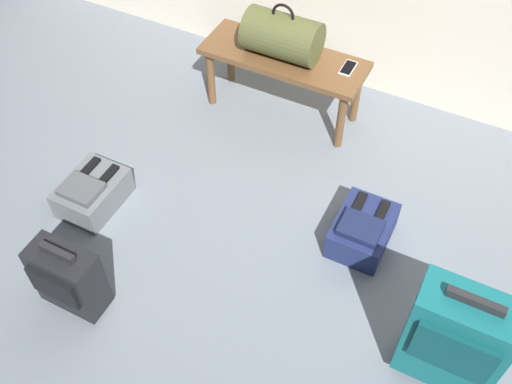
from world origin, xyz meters
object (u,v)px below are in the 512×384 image
Objects in this scene: suitcase_small_charcoal at (68,278)px; backpack_grey at (92,192)px; duffel_bag_olive at (282,36)px; cell_phone at (348,68)px; backpack_navy at (362,230)px; bench at (283,65)px; suitcase_upright_teal at (455,338)px.

backpack_grey is at bearing 119.91° from suitcase_small_charcoal.
duffel_bag_olive is at bearing 81.23° from suitcase_small_charcoal.
backpack_navy is at bearing -61.76° from cell_phone.
suitcase_upright_teal is (1.38, -1.28, -0.03)m from bench.
backpack_navy is 1.00× the size of backpack_grey.
cell_phone is at bearing 126.60° from suitcase_upright_teal.
bench is 0.20m from duffel_bag_olive.
backpack_navy is (0.43, -0.80, -0.34)m from cell_phone.
suitcase_small_charcoal is at bearing -60.09° from backpack_grey.
suitcase_upright_teal reaches higher than suitcase_small_charcoal.
bench is 2.17× the size of suitcase_small_charcoal.
duffel_bag_olive reaches higher than suitcase_small_charcoal.
suitcase_upright_teal is at bearing -43.57° from backpack_navy.
cell_phone is 1.67m from suitcase_upright_teal.
duffel_bag_olive is at bearing 138.00° from backpack_navy.
backpack_navy is (0.83, -0.75, -0.47)m from duffel_bag_olive.
cell_phone is (0.39, 0.05, 0.07)m from bench.
duffel_bag_olive is 1.79m from suitcase_small_charcoal.
duffel_bag_olive is 1.16× the size of backpack_grey.
backpack_grey is (-0.60, -1.18, -0.27)m from bench.
cell_phone is at bearing 118.24° from backpack_navy.
duffel_bag_olive is 0.68× the size of suitcase_upright_teal.
bench is 1.76m from suitcase_small_charcoal.
suitcase_upright_teal is 2.00m from backpack_grey.
suitcase_small_charcoal is 1.21× the size of backpack_navy.
cell_phone reaches higher than bench.
suitcase_small_charcoal is at bearing -110.47° from cell_phone.
backpack_navy is (-0.56, 0.54, -0.24)m from suitcase_upright_teal.
duffel_bag_olive is 0.42m from cell_phone.
bench is 1.35m from backpack_grey.
duffel_bag_olive is at bearing 63.46° from backpack_grey.
cell_phone is 0.31× the size of suitcase_small_charcoal.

